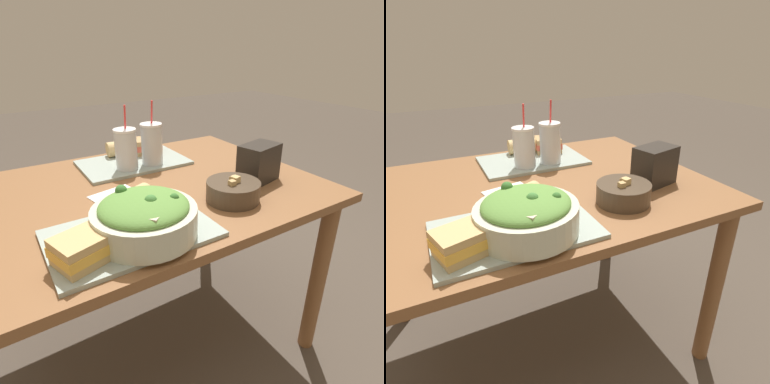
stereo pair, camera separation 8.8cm
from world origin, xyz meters
TOP-DOWN VIEW (x-y plane):
  - ground_plane at (0.00, 0.00)m, footprint 12.00×12.00m
  - dining_table at (0.00, 0.00)m, footprint 1.22×0.88m
  - tray_near at (-0.14, -0.27)m, footprint 0.42×0.28m
  - tray_far at (0.08, 0.24)m, footprint 0.42×0.28m
  - salad_bowl at (-0.12, -0.30)m, footprint 0.26×0.26m
  - soup_bowl at (0.21, -0.24)m, footprint 0.17×0.17m
  - sandwich_near at (-0.28, -0.33)m, footprint 0.14×0.13m
  - baguette_near at (-0.11, -0.16)m, footprint 0.18×0.13m
  - sandwich_far at (0.18, 0.32)m, footprint 0.13×0.12m
  - baguette_far at (0.07, 0.34)m, footprint 0.13×0.07m
  - drink_cup_dark at (0.02, 0.17)m, footprint 0.09×0.09m
  - drink_cup_red at (0.13, 0.17)m, footprint 0.09×0.09m
  - chip_bag at (0.39, -0.16)m, footprint 0.16×0.12m
  - napkin_folded at (-0.10, -0.01)m, footprint 0.17×0.13m

SIDE VIEW (x-z plane):
  - ground_plane at x=0.00m, z-range 0.00..0.00m
  - dining_table at x=0.00m, z-range 0.26..0.98m
  - napkin_folded at x=-0.10m, z-range 0.72..0.73m
  - tray_near at x=-0.14m, z-range 0.72..0.73m
  - tray_far at x=0.08m, z-range 0.72..0.73m
  - soup_bowl at x=0.21m, z-range 0.72..0.80m
  - baguette_near at x=-0.11m, z-range 0.73..0.80m
  - baguette_far at x=0.07m, z-range 0.73..0.80m
  - sandwich_far at x=0.18m, z-range 0.73..0.80m
  - sandwich_near at x=-0.28m, z-range 0.73..0.80m
  - salad_bowl at x=-0.12m, z-range 0.73..0.84m
  - chip_bag at x=0.39m, z-range 0.72..0.86m
  - drink_cup_dark at x=0.02m, z-range 0.69..0.93m
  - drink_cup_red at x=0.13m, z-range 0.69..0.94m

